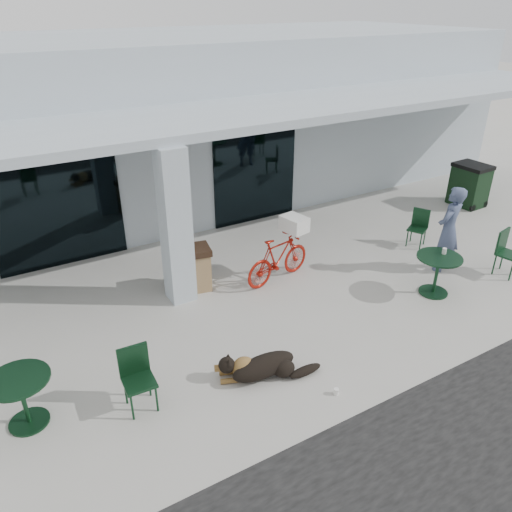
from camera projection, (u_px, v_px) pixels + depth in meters
ground at (307, 333)px, 9.07m from camera, size 80.00×80.00×0.00m
building at (141, 119)px, 14.53m from camera, size 22.00×7.00×4.50m
storefront_glass_left at (56, 208)px, 10.82m from camera, size 2.80×0.06×2.70m
storefront_glass_right at (255, 172)px, 13.06m from camera, size 2.40×0.06×2.70m
column at (176, 227)px, 9.43m from camera, size 0.50×0.50×3.12m
overhang at (213, 117)px, 10.33m from camera, size 22.00×2.80×0.18m
bicycle at (278, 259)px, 10.54m from camera, size 1.77×0.81×1.03m
laundry_basket at (294, 224)px, 10.49m from camera, size 0.50×0.61×0.32m
dog at (264, 365)px, 7.96m from camera, size 1.35×0.87×0.43m
cup_near_dog at (336, 391)px, 7.66m from camera, size 0.08×0.08×0.10m
cafe_table_near at (24, 401)px, 6.99m from camera, size 0.96×0.96×0.81m
cafe_chair_near at (139, 381)px, 7.22m from camera, size 0.47×0.51×0.99m
cafe_table_far at (436, 275)px, 10.11m from camera, size 1.12×1.12×0.84m
cafe_chair_far_a at (509, 254)px, 10.75m from camera, size 0.55×0.58×1.01m
cafe_chair_far_b at (417, 229)px, 12.06m from camera, size 0.58×0.57×0.90m
person at (449, 229)px, 10.77m from camera, size 0.80×0.64×1.94m
cup_on_table at (444, 251)px, 10.01m from camera, size 0.11×0.11×0.12m
trash_receptacle at (197, 268)px, 10.27m from camera, size 0.65×0.65×0.94m
wheeled_bin at (469, 185)px, 14.37m from camera, size 0.79×0.99×1.22m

